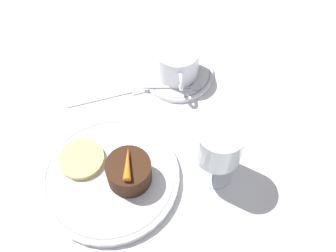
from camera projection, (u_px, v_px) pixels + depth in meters
ground_plane at (117, 168)px, 0.66m from camera, size 3.00×3.00×0.00m
dinner_plate at (110, 177)px, 0.64m from camera, size 0.23×0.23×0.01m
saucer at (178, 73)px, 0.77m from camera, size 0.14×0.14×0.01m
coffee_cup at (177, 62)px, 0.74m from camera, size 0.11×0.08×0.06m
spoon at (179, 87)px, 0.74m from camera, size 0.02×0.11×0.00m
wine_glass at (219, 145)px, 0.58m from camera, size 0.07×0.07×0.13m
fork at (123, 93)px, 0.75m from camera, size 0.05×0.18×0.01m
dessert_cake at (129, 172)px, 0.62m from camera, size 0.07×0.07×0.04m
carrot_garnish at (127, 163)px, 0.59m from camera, size 0.06×0.02×0.01m
pineapple_slice at (81, 159)px, 0.65m from camera, size 0.08×0.08×0.01m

